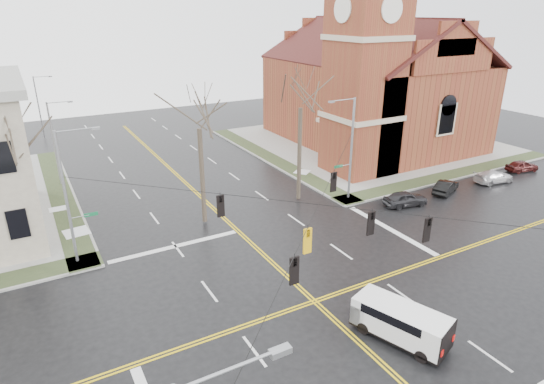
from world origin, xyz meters
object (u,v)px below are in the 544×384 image
parked_car_a (405,199)px  tree_nw_far (15,149)px  signal_pole_nw (69,195)px  parked_car_b (446,187)px  tree_nw_near (199,122)px  streetlight_north_a (55,141)px  church (371,77)px  parked_car_d (522,166)px  streetlight_north_b (40,105)px  tree_ne (301,102)px  parked_car_c (494,177)px  signal_pole_ne (350,146)px  cargo_van (397,319)px

parked_car_a → tree_nw_far: size_ratio=0.36×
signal_pole_nw → parked_car_b: size_ratio=2.44×
signal_pole_nw → tree_nw_near: (9.64, 1.63, 3.29)m
signal_pole_nw → streetlight_north_a: bearing=87.7°
church → signal_pole_nw: (-36.09, -13.28, -3.48)m
church → streetlight_north_a: 35.78m
parked_car_a → parked_car_d: size_ratio=1.10×
streetlight_north_b → tree_nw_far: (-3.09, -34.29, 3.31)m
tree_ne → parked_car_c: bearing=-16.4°
signal_pole_ne → tree_nw_near: (-13.01, 1.63, 3.29)m
cargo_van → parked_car_a: bearing=24.3°
cargo_van → tree_ne: 20.48m
streetlight_north_a → cargo_van: bearing=-68.9°
signal_pole_ne → streetlight_north_a: signal_pole_ne is taller
cargo_van → parked_car_d: 33.08m
signal_pole_nw → tree_nw_near: size_ratio=0.79×
signal_pole_nw → church: bearing=20.2°
tree_ne → signal_pole_ne: bearing=-27.4°
parked_car_b → parked_car_c: (6.37, -0.37, -0.00)m
parked_car_d → parked_car_a: bearing=103.3°
signal_pole_ne → cargo_van: size_ratio=1.71×
tree_nw_near → tree_ne: (9.12, 0.38, 0.61)m
tree_nw_near → streetlight_north_b: bearing=104.4°
streetlight_north_b → tree_nw_far: size_ratio=0.75×
parked_car_c → cargo_van: bearing=123.9°
parked_car_d → tree_ne: tree_ne is taller
streetlight_north_a → cargo_van: size_ratio=1.52×
cargo_van → parked_car_a: (12.91, 12.46, -0.44)m
streetlight_north_b → tree_nw_near: tree_nw_near is taller
parked_car_a → tree_nw_far: bearing=88.9°
signal_pole_nw → parked_car_a: signal_pole_nw is taller
signal_pole_nw → streetlight_north_b: size_ratio=1.12×
tree_ne → parked_car_a: bearing=-37.5°
parked_car_c → signal_pole_nw: bearing=91.7°
signal_pole_nw → tree_nw_far: tree_nw_far is taller
cargo_van → tree_ne: size_ratio=0.43×
streetlight_north_a → parked_car_b: 36.96m
tree_nw_far → tree_nw_near: 12.09m
parked_car_d → tree_nw_far: size_ratio=0.33×
cargo_van → tree_nw_near: 19.48m
streetlight_north_b → parked_car_d: bearing=-42.6°
streetlight_north_a → parked_car_b: bearing=-32.6°
parked_car_d → tree_ne: 26.63m
church → tree_nw_near: 28.90m
streetlight_north_a → parked_car_d: 47.28m
streetlight_north_b → parked_car_c: size_ratio=1.91×
church → parked_car_d: (7.50, -16.24, -7.83)m
parked_car_d → cargo_van: bearing=124.4°
parked_car_a → parked_car_d: 17.44m
streetlight_north_b → parked_car_b: 50.58m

